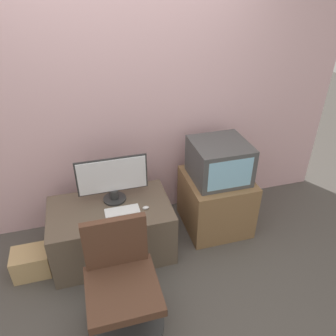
{
  "coord_description": "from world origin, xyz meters",
  "views": [
    {
      "loc": [
        -0.38,
        -1.53,
        2.3
      ],
      "look_at": [
        0.3,
        0.87,
        0.77
      ],
      "focal_mm": 35.0,
      "sensor_mm": 36.0,
      "label": 1
    }
  ],
  "objects": [
    {
      "name": "ground_plane",
      "position": [
        0.0,
        0.0,
        0.0
      ],
      "size": [
        12.0,
        12.0,
        0.0
      ],
      "primitive_type": "plane",
      "color": "#4C4742"
    },
    {
      "name": "wall_back",
      "position": [
        0.0,
        1.32,
        1.3
      ],
      "size": [
        4.4,
        0.05,
        2.6
      ],
      "color": "beige",
      "rests_on": "ground_plane"
    },
    {
      "name": "desk",
      "position": [
        -0.26,
        0.76,
        0.26
      ],
      "size": [
        1.06,
        0.63,
        0.52
      ],
      "color": "brown",
      "rests_on": "ground_plane"
    },
    {
      "name": "side_stand",
      "position": [
        0.79,
        0.87,
        0.29
      ],
      "size": [
        0.61,
        0.63,
        0.58
      ],
      "color": "olive",
      "rests_on": "ground_plane"
    },
    {
      "name": "main_monitor",
      "position": [
        -0.2,
        0.87,
        0.74
      ],
      "size": [
        0.61,
        0.2,
        0.43
      ],
      "color": "#2D2D2D",
      "rests_on": "desk"
    },
    {
      "name": "keyboard",
      "position": [
        -0.16,
        0.68,
        0.53
      ],
      "size": [
        0.3,
        0.12,
        0.01
      ],
      "color": "white",
      "rests_on": "desk"
    },
    {
      "name": "mouse",
      "position": [
        0.04,
        0.66,
        0.53
      ],
      "size": [
        0.06,
        0.04,
        0.03
      ],
      "color": "silver",
      "rests_on": "desk"
    },
    {
      "name": "crt_tv",
      "position": [
        0.79,
        0.87,
        0.76
      ],
      "size": [
        0.51,
        0.5,
        0.37
      ],
      "color": "#474747",
      "rests_on": "side_stand"
    },
    {
      "name": "office_chair",
      "position": [
        -0.28,
        0.04,
        0.36
      ],
      "size": [
        0.57,
        0.57,
        0.85
      ],
      "color": "#333333",
      "rests_on": "ground_plane"
    },
    {
      "name": "cardboard_box_lower",
      "position": [
        -0.98,
        0.7,
        0.12
      ],
      "size": [
        0.31,
        0.24,
        0.24
      ],
      "color": "tan",
      "rests_on": "ground_plane"
    }
  ]
}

